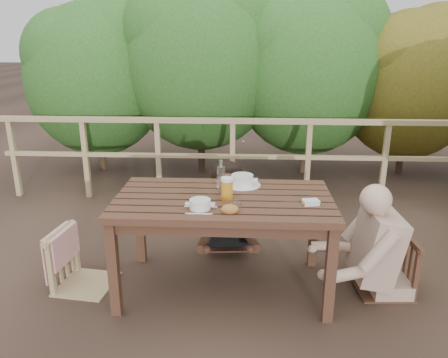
{
  "coord_description": "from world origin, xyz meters",
  "views": [
    {
      "loc": [
        0.17,
        -3.11,
        1.93
      ],
      "look_at": [
        0.0,
        0.05,
        0.9
      ],
      "focal_mm": 35.32,
      "sensor_mm": 36.0,
      "label": 1
    }
  ],
  "objects_px": {
    "chair_far": "(226,202)",
    "soup_far": "(242,181)",
    "bread_roll": "(230,209)",
    "bottle": "(221,177)",
    "diner_right": "(396,205)",
    "woman": "(226,178)",
    "butter_tub": "(311,203)",
    "table": "(224,244)",
    "beer_glass": "(227,189)",
    "soup_near": "(200,205)",
    "tumbler": "(236,206)",
    "chair_left": "(82,236)",
    "chair_right": "(387,241)"
  },
  "relations": [
    {
      "from": "chair_far",
      "to": "soup_far",
      "type": "bearing_deg",
      "value": -77.39
    },
    {
      "from": "bread_roll",
      "to": "bottle",
      "type": "bearing_deg",
      "value": 101.68
    },
    {
      "from": "diner_right",
      "to": "bread_roll",
      "type": "distance_m",
      "value": 1.28
    },
    {
      "from": "woman",
      "to": "butter_tub",
      "type": "distance_m",
      "value": 1.14
    },
    {
      "from": "table",
      "to": "beer_glass",
      "type": "distance_m",
      "value": 0.47
    },
    {
      "from": "table",
      "to": "bread_roll",
      "type": "height_order",
      "value": "bread_roll"
    },
    {
      "from": "soup_near",
      "to": "chair_far",
      "type": "bearing_deg",
      "value": 82.49
    },
    {
      "from": "chair_far",
      "to": "tumbler",
      "type": "relative_size",
      "value": 10.34
    },
    {
      "from": "chair_left",
      "to": "tumbler",
      "type": "height_order",
      "value": "chair_left"
    },
    {
      "from": "woman",
      "to": "soup_near",
      "type": "bearing_deg",
      "value": 77.95
    },
    {
      "from": "soup_near",
      "to": "bottle",
      "type": "height_order",
      "value": "bottle"
    },
    {
      "from": "chair_far",
      "to": "soup_far",
      "type": "relative_size",
      "value": 2.82
    },
    {
      "from": "tumbler",
      "to": "chair_left",
      "type": "bearing_deg",
      "value": 170.17
    },
    {
      "from": "table",
      "to": "butter_tub",
      "type": "bearing_deg",
      "value": -10.4
    },
    {
      "from": "soup_far",
      "to": "bread_roll",
      "type": "xyz_separation_m",
      "value": [
        -0.08,
        -0.59,
        -0.01
      ]
    },
    {
      "from": "chair_far",
      "to": "soup_far",
      "type": "xyz_separation_m",
      "value": [
        0.15,
        -0.49,
        0.38
      ]
    },
    {
      "from": "woman",
      "to": "beer_glass",
      "type": "relative_size",
      "value": 7.4
    },
    {
      "from": "chair_far",
      "to": "chair_left",
      "type": "bearing_deg",
      "value": -147.87
    },
    {
      "from": "soup_far",
      "to": "beer_glass",
      "type": "xyz_separation_m",
      "value": [
        -0.11,
        -0.32,
        0.04
      ]
    },
    {
      "from": "soup_near",
      "to": "soup_far",
      "type": "relative_size",
      "value": 0.83
    },
    {
      "from": "bottle",
      "to": "tumbler",
      "type": "xyz_separation_m",
      "value": [
        0.13,
        -0.36,
        -0.09
      ]
    },
    {
      "from": "chair_right",
      "to": "table",
      "type": "bearing_deg",
      "value": -91.42
    },
    {
      "from": "woman",
      "to": "diner_right",
      "type": "xyz_separation_m",
      "value": [
        1.31,
        -0.77,
        0.06
      ]
    },
    {
      "from": "chair_left",
      "to": "soup_far",
      "type": "relative_size",
      "value": 2.92
    },
    {
      "from": "tumbler",
      "to": "woman",
      "type": "bearing_deg",
      "value": 96.45
    },
    {
      "from": "chair_left",
      "to": "bottle",
      "type": "relative_size",
      "value": 3.24
    },
    {
      "from": "bread_roll",
      "to": "tumbler",
      "type": "xyz_separation_m",
      "value": [
        0.04,
        0.05,
        0.01
      ]
    },
    {
      "from": "bread_roll",
      "to": "beer_glass",
      "type": "relative_size",
      "value": 0.68
    },
    {
      "from": "chair_far",
      "to": "woman",
      "type": "relative_size",
      "value": 0.64
    },
    {
      "from": "soup_far",
      "to": "soup_near",
      "type": "bearing_deg",
      "value": -118.41
    },
    {
      "from": "soup_near",
      "to": "beer_glass",
      "type": "xyz_separation_m",
      "value": [
        0.18,
        0.21,
        0.05
      ]
    },
    {
      "from": "chair_left",
      "to": "woman",
      "type": "bearing_deg",
      "value": -45.23
    },
    {
      "from": "chair_far",
      "to": "chair_right",
      "type": "distance_m",
      "value": 1.49
    },
    {
      "from": "table",
      "to": "chair_left",
      "type": "bearing_deg",
      "value": -178.39
    },
    {
      "from": "table",
      "to": "bottle",
      "type": "relative_size",
      "value": 6.01
    },
    {
      "from": "tumbler",
      "to": "soup_near",
      "type": "bearing_deg",
      "value": 179.38
    },
    {
      "from": "woman",
      "to": "bread_roll",
      "type": "distance_m",
      "value": 1.11
    },
    {
      "from": "chair_left",
      "to": "chair_right",
      "type": "xyz_separation_m",
      "value": [
        2.38,
        0.07,
        -0.02
      ]
    },
    {
      "from": "woman",
      "to": "bottle",
      "type": "xyz_separation_m",
      "value": [
        -0.01,
        -0.69,
        0.23
      ]
    },
    {
      "from": "table",
      "to": "butter_tub",
      "type": "relative_size",
      "value": 14.13
    },
    {
      "from": "diner_right",
      "to": "tumbler",
      "type": "distance_m",
      "value": 1.23
    },
    {
      "from": "diner_right",
      "to": "tumbler",
      "type": "height_order",
      "value": "diner_right"
    },
    {
      "from": "diner_right",
      "to": "soup_far",
      "type": "height_order",
      "value": "diner_right"
    },
    {
      "from": "soup_near",
      "to": "tumbler",
      "type": "distance_m",
      "value": 0.25
    },
    {
      "from": "chair_far",
      "to": "butter_tub",
      "type": "bearing_deg",
      "value": -58.79
    },
    {
      "from": "chair_left",
      "to": "bottle",
      "type": "distance_m",
      "value": 1.18
    },
    {
      "from": "soup_far",
      "to": "chair_left",
      "type": "bearing_deg",
      "value": -165.35
    },
    {
      "from": "soup_near",
      "to": "table",
      "type": "bearing_deg",
      "value": 57.32
    },
    {
      "from": "chair_left",
      "to": "diner_right",
      "type": "distance_m",
      "value": 2.42
    },
    {
      "from": "beer_glass",
      "to": "bottle",
      "type": "bearing_deg",
      "value": 110.02
    }
  ]
}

